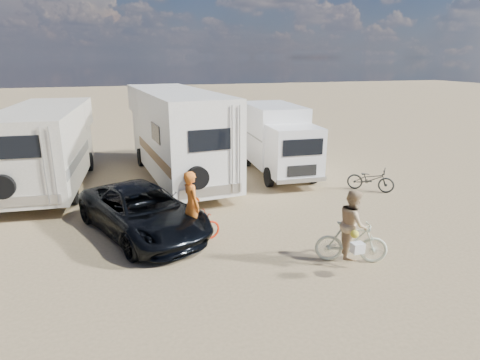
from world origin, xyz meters
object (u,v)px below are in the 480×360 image
object	(u,v)px
rider_man	(192,211)
bike_man	(193,228)
rv_main	(177,135)
bike_woman	(351,242)
rv_left	(47,149)
crate	(236,186)
cooler	(190,192)
rider_woman	(352,230)
dark_suv	(143,211)
bike_parked	(371,179)
box_truck	(278,141)

from	to	relation	value
rider_man	bike_man	bearing A→B (deg)	-0.00
rv_main	bike_woman	bearing A→B (deg)	-76.71
rv_left	crate	distance (m)	7.58
bike_man	cooler	size ratio (longest dim) A/B	3.12
bike_man	rider_woman	distance (m)	4.32
crate	rider_man	bearing A→B (deg)	-121.44
dark_suv	bike_woman	xyz separation A→B (m)	(4.89, -3.40, -0.15)
rv_main	rider_woman	xyz separation A→B (m)	(2.97, -8.91, -0.99)
bike_parked	cooler	world-z (taller)	bike_parked
rv_main	bike_parked	bearing A→B (deg)	-35.46
rv_main	bike_woman	xyz separation A→B (m)	(2.97, -8.91, -1.32)
rv_main	rider_man	bearing A→B (deg)	-100.81
rv_main	dark_suv	distance (m)	5.94
rv_left	rider_woman	size ratio (longest dim) A/B	4.40
rv_main	rider_woman	distance (m)	9.44
rv_left	crate	bearing A→B (deg)	-16.25
box_truck	bike_parked	xyz separation A→B (m)	(2.55, -3.31, -1.03)
rv_main	bike_parked	distance (m)	8.09
rv_left	rider_woman	xyz separation A→B (m)	(8.06, -9.09, -0.72)
rider_man	rider_woman	bearing A→B (deg)	-134.27
rv_main	bike_man	bearing A→B (deg)	-100.81
box_truck	rider_woman	world-z (taller)	box_truck
dark_suv	rider_man	size ratio (longest dim) A/B	2.63
box_truck	cooler	world-z (taller)	box_truck
dark_suv	cooler	distance (m)	3.40
bike_parked	box_truck	bearing A→B (deg)	79.50
rider_man	dark_suv	bearing A→B (deg)	37.54
rv_left	bike_woman	distance (m)	12.19
bike_man	bike_parked	bearing A→B (deg)	-82.88
bike_woman	rider_man	world-z (taller)	rider_man
rider_man	bike_parked	bearing A→B (deg)	-82.88
dark_suv	bike_woman	bearing A→B (deg)	-56.75
bike_man	bike_parked	size ratio (longest dim) A/B	0.92
bike_man	cooler	bearing A→B (deg)	-21.03
rv_left	bike_man	world-z (taller)	rv_left
box_truck	rider_woman	distance (m)	8.33
rider_man	crate	size ratio (longest dim) A/B	4.15
bike_woman	rider_man	distance (m)	4.32
rv_main	cooler	world-z (taller)	rv_main
rv_left	crate	xyz separation A→B (m)	(6.96, -2.66, -1.41)
rv_left	rider_man	world-z (taller)	rv_left
bike_parked	crate	distance (m)	5.25
rv_main	rider_man	distance (m)	6.69
rider_man	rv_main	bearing A→B (deg)	-17.41
box_truck	cooler	distance (m)	4.96
rider_man	cooler	size ratio (longest dim) A/B	3.63
rv_main	dark_suv	world-z (taller)	rv_main
box_truck	bike_man	size ratio (longest dim) A/B	3.40
rider_woman	bike_man	bearing A→B (deg)	81.29
dark_suv	cooler	xyz separation A→B (m)	(1.90, 2.77, -0.49)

